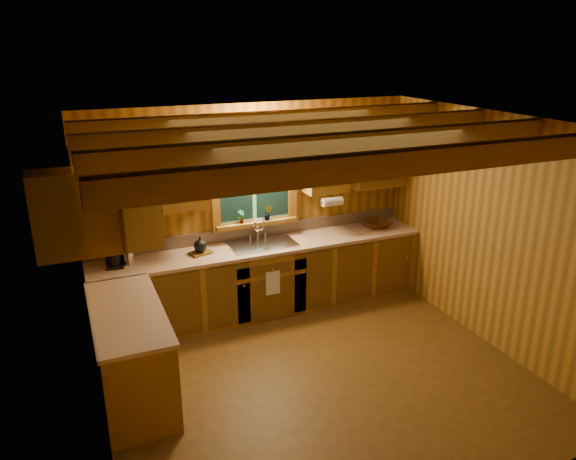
# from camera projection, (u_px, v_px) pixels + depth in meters

# --- Properties ---
(room) EXTENTS (4.20, 4.20, 4.20)m
(room) POSITION_uv_depth(u_px,v_px,m) (321.00, 260.00, 5.21)
(room) COLOR brown
(room) RESTS_ON ground
(ceiling_beams) EXTENTS (4.20, 2.54, 0.18)m
(ceiling_beams) POSITION_uv_depth(u_px,v_px,m) (323.00, 136.00, 4.81)
(ceiling_beams) COLOR brown
(ceiling_beams) RESTS_ON room
(base_cabinets) EXTENTS (4.20, 2.22, 0.86)m
(base_cabinets) POSITION_uv_depth(u_px,v_px,m) (234.00, 296.00, 6.42)
(base_cabinets) COLOR olive
(base_cabinets) RESTS_ON ground
(countertop) EXTENTS (4.20, 2.24, 0.04)m
(countertop) POSITION_uv_depth(u_px,v_px,m) (233.00, 261.00, 6.29)
(countertop) COLOR tan
(countertop) RESTS_ON base_cabinets
(backsplash) EXTENTS (4.20, 0.02, 0.16)m
(backsplash) POSITION_uv_depth(u_px,v_px,m) (255.00, 231.00, 6.95)
(backsplash) COLOR tan
(backsplash) RESTS_ON room
(dishwasher_panel) EXTENTS (0.02, 0.60, 0.80)m
(dishwasher_panel) POSITION_uv_depth(u_px,v_px,m) (160.00, 337.00, 5.54)
(dishwasher_panel) COLOR white
(dishwasher_panel) RESTS_ON base_cabinets
(upper_cabinets) EXTENTS (4.19, 1.77, 0.78)m
(upper_cabinets) POSITION_uv_depth(u_px,v_px,m) (220.00, 178.00, 6.05)
(upper_cabinets) COLOR olive
(upper_cabinets) RESTS_ON room
(window) EXTENTS (1.12, 0.08, 1.00)m
(window) POSITION_uv_depth(u_px,v_px,m) (254.00, 190.00, 6.75)
(window) COLOR brown
(window) RESTS_ON room
(window_sill) EXTENTS (1.06, 0.14, 0.04)m
(window_sill) POSITION_uv_depth(u_px,v_px,m) (256.00, 223.00, 6.84)
(window_sill) COLOR brown
(window_sill) RESTS_ON room
(wall_sconce) EXTENTS (0.45, 0.21, 0.17)m
(wall_sconce) POSITION_uv_depth(u_px,v_px,m) (257.00, 141.00, 6.43)
(wall_sconce) COLOR black
(wall_sconce) RESTS_ON room
(paper_towel_roll) EXTENTS (0.27, 0.11, 0.11)m
(paper_towel_roll) POSITION_uv_depth(u_px,v_px,m) (332.00, 202.00, 6.85)
(paper_towel_roll) COLOR white
(paper_towel_roll) RESTS_ON upper_cabinets
(dish_towel) EXTENTS (0.18, 0.01, 0.30)m
(dish_towel) POSITION_uv_depth(u_px,v_px,m) (273.00, 283.00, 6.56)
(dish_towel) COLOR white
(dish_towel) RESTS_ON base_cabinets
(sink) EXTENTS (0.82, 0.48, 0.43)m
(sink) POSITION_uv_depth(u_px,v_px,m) (263.00, 248.00, 6.74)
(sink) COLOR silver
(sink) RESTS_ON countertop
(coffee_maker) EXTENTS (0.18, 0.23, 0.33)m
(coffee_maker) POSITION_uv_depth(u_px,v_px,m) (114.00, 252.00, 6.05)
(coffee_maker) COLOR black
(coffee_maker) RESTS_ON countertop
(utensil_crock) EXTENTS (0.13, 0.13, 0.38)m
(utensil_crock) POSITION_uv_depth(u_px,v_px,m) (128.00, 256.00, 6.11)
(utensil_crock) COLOR silver
(utensil_crock) RESTS_ON countertop
(cutting_board) EXTENTS (0.30, 0.25, 0.02)m
(cutting_board) POSITION_uv_depth(u_px,v_px,m) (201.00, 253.00, 6.44)
(cutting_board) COLOR brown
(cutting_board) RESTS_ON countertop
(teakettle) EXTENTS (0.15, 0.15, 0.19)m
(teakettle) POSITION_uv_depth(u_px,v_px,m) (200.00, 246.00, 6.41)
(teakettle) COLOR black
(teakettle) RESTS_ON cutting_board
(wicker_basket) EXTENTS (0.41, 0.41, 0.09)m
(wicker_basket) POSITION_uv_depth(u_px,v_px,m) (377.00, 224.00, 7.34)
(wicker_basket) COLOR #48230C
(wicker_basket) RESTS_ON countertop
(potted_plant_left) EXTENTS (0.11, 0.10, 0.18)m
(potted_plant_left) POSITION_uv_depth(u_px,v_px,m) (241.00, 217.00, 6.72)
(potted_plant_left) COLOR brown
(potted_plant_left) RESTS_ON window_sill
(potted_plant_right) EXTENTS (0.13, 0.12, 0.19)m
(potted_plant_right) POSITION_uv_depth(u_px,v_px,m) (268.00, 213.00, 6.84)
(potted_plant_right) COLOR brown
(potted_plant_right) RESTS_ON window_sill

